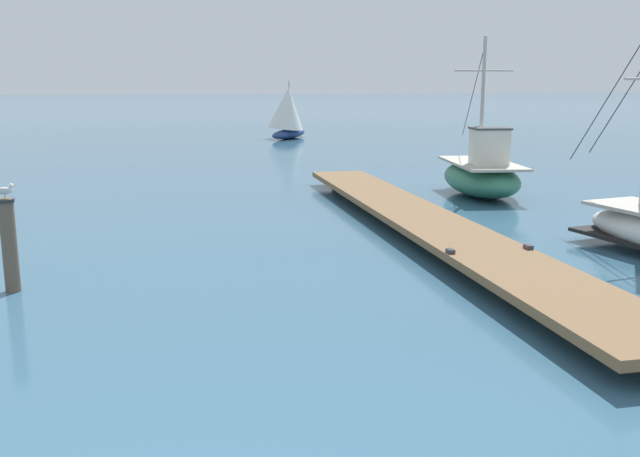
{
  "coord_description": "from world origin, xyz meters",
  "views": [
    {
      "loc": [
        0.61,
        -3.8,
        3.62
      ],
      "look_at": [
        2.24,
        6.62,
        1.4
      ],
      "focal_mm": 39.44,
      "sensor_mm": 36.0,
      "label": 1
    }
  ],
  "objects_px": {
    "fishing_boat_0": "(482,175)",
    "distant_sailboat": "(287,113)",
    "perched_seagull": "(4,190)",
    "mooring_piling": "(9,244)"
  },
  "relations": [
    {
      "from": "perched_seagull",
      "to": "distant_sailboat",
      "type": "height_order",
      "value": "distant_sailboat"
    },
    {
      "from": "perched_seagull",
      "to": "distant_sailboat",
      "type": "xyz_separation_m",
      "value": [
        8.44,
        32.36,
        -0.14
      ]
    },
    {
      "from": "distant_sailboat",
      "to": "fishing_boat_0",
      "type": "bearing_deg",
      "value": -81.27
    },
    {
      "from": "mooring_piling",
      "to": "perched_seagull",
      "type": "distance_m",
      "value": 0.93
    },
    {
      "from": "mooring_piling",
      "to": "perched_seagull",
      "type": "bearing_deg",
      "value": -172.26
    },
    {
      "from": "mooring_piling",
      "to": "distant_sailboat",
      "type": "xyz_separation_m",
      "value": [
        8.44,
        32.36,
        0.79
      ]
    },
    {
      "from": "fishing_boat_0",
      "to": "perched_seagull",
      "type": "distance_m",
      "value": 14.93
    },
    {
      "from": "fishing_boat_0",
      "to": "mooring_piling",
      "type": "distance_m",
      "value": 14.88
    },
    {
      "from": "fishing_boat_0",
      "to": "mooring_piling",
      "type": "xyz_separation_m",
      "value": [
        -12.07,
        -8.71,
        0.18
      ]
    },
    {
      "from": "fishing_boat_0",
      "to": "distant_sailboat",
      "type": "relative_size",
      "value": 1.12
    }
  ]
}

